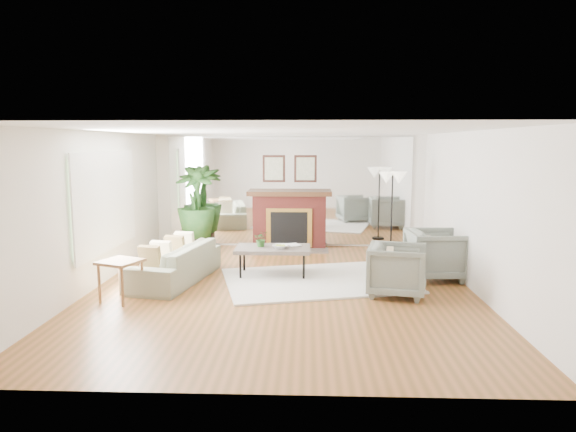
{
  "coord_description": "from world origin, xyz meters",
  "views": [
    {
      "loc": [
        0.4,
        -7.95,
        2.3
      ],
      "look_at": [
        0.07,
        0.6,
        1.09
      ],
      "focal_mm": 32.0,
      "sensor_mm": 36.0,
      "label": 1
    }
  ],
  "objects_px": {
    "sofa": "(176,263)",
    "side_table": "(120,267)",
    "fireplace": "(289,218)",
    "armchair_front": "(397,270)",
    "coffee_table": "(273,250)",
    "potted_ficus": "(196,205)",
    "floor_lamp": "(392,184)",
    "armchair_back": "(436,254)"
  },
  "relations": [
    {
      "from": "coffee_table",
      "to": "potted_ficus",
      "type": "relative_size",
      "value": 0.71
    },
    {
      "from": "coffee_table",
      "to": "potted_ficus",
      "type": "distance_m",
      "value": 3.0
    },
    {
      "from": "fireplace",
      "to": "armchair_back",
      "type": "xyz_separation_m",
      "value": [
        2.6,
        -2.54,
        -0.23
      ]
    },
    {
      "from": "sofa",
      "to": "floor_lamp",
      "type": "xyz_separation_m",
      "value": [
        3.94,
        2.1,
        1.17
      ]
    },
    {
      "from": "sofa",
      "to": "armchair_back",
      "type": "distance_m",
      "value": 4.43
    },
    {
      "from": "fireplace",
      "to": "coffee_table",
      "type": "relative_size",
      "value": 1.58
    },
    {
      "from": "armchair_back",
      "to": "side_table",
      "type": "xyz_separation_m",
      "value": [
        -4.94,
        -1.44,
        0.09
      ]
    },
    {
      "from": "coffee_table",
      "to": "armchair_back",
      "type": "height_order",
      "value": "armchair_back"
    },
    {
      "from": "fireplace",
      "to": "side_table",
      "type": "xyz_separation_m",
      "value": [
        -2.34,
        -3.98,
        -0.15
      ]
    },
    {
      "from": "fireplace",
      "to": "floor_lamp",
      "type": "height_order",
      "value": "fireplace"
    },
    {
      "from": "fireplace",
      "to": "armchair_front",
      "type": "distance_m",
      "value": 3.96
    },
    {
      "from": "potted_ficus",
      "to": "fireplace",
      "type": "bearing_deg",
      "value": 4.46
    },
    {
      "from": "armchair_back",
      "to": "armchair_front",
      "type": "relative_size",
      "value": 1.08
    },
    {
      "from": "coffee_table",
      "to": "armchair_back",
      "type": "xyz_separation_m",
      "value": [
        2.8,
        -0.06,
        -0.05
      ]
    },
    {
      "from": "armchair_back",
      "to": "floor_lamp",
      "type": "distance_m",
      "value": 2.13
    },
    {
      "from": "fireplace",
      "to": "side_table",
      "type": "height_order",
      "value": "fireplace"
    },
    {
      "from": "sofa",
      "to": "armchair_front",
      "type": "height_order",
      "value": "armchair_front"
    },
    {
      "from": "floor_lamp",
      "to": "potted_ficus",
      "type": "bearing_deg",
      "value": 171.82
    },
    {
      "from": "sofa",
      "to": "armchair_front",
      "type": "distance_m",
      "value": 3.65
    },
    {
      "from": "sofa",
      "to": "side_table",
      "type": "height_order",
      "value": "sofa"
    },
    {
      "from": "armchair_front",
      "to": "coffee_table",
      "type": "bearing_deg",
      "value": 74.39
    },
    {
      "from": "sofa",
      "to": "side_table",
      "type": "xyz_separation_m",
      "value": [
        -0.52,
        -1.12,
        0.2
      ]
    },
    {
      "from": "potted_ficus",
      "to": "floor_lamp",
      "type": "xyz_separation_m",
      "value": [
        4.16,
        -0.6,
        0.51
      ]
    },
    {
      "from": "coffee_table",
      "to": "floor_lamp",
      "type": "bearing_deg",
      "value": 36.6
    },
    {
      "from": "sofa",
      "to": "armchair_back",
      "type": "relative_size",
      "value": 2.27
    },
    {
      "from": "coffee_table",
      "to": "armchair_back",
      "type": "relative_size",
      "value": 1.38
    },
    {
      "from": "armchair_front",
      "to": "potted_ficus",
      "type": "relative_size",
      "value": 0.47
    },
    {
      "from": "coffee_table",
      "to": "potted_ficus",
      "type": "height_order",
      "value": "potted_ficus"
    },
    {
      "from": "floor_lamp",
      "to": "coffee_table",
      "type": "bearing_deg",
      "value": -143.4
    },
    {
      "from": "sofa",
      "to": "armchair_back",
      "type": "height_order",
      "value": "armchair_back"
    },
    {
      "from": "armchair_back",
      "to": "sofa",
      "type": "bearing_deg",
      "value": 91.07
    },
    {
      "from": "side_table",
      "to": "potted_ficus",
      "type": "distance_m",
      "value": 3.86
    },
    {
      "from": "potted_ficus",
      "to": "floor_lamp",
      "type": "height_order",
      "value": "potted_ficus"
    },
    {
      "from": "floor_lamp",
      "to": "side_table",
      "type": "bearing_deg",
      "value": -144.15
    },
    {
      "from": "side_table",
      "to": "armchair_front",
      "type": "bearing_deg",
      "value": 6.2
    },
    {
      "from": "potted_ficus",
      "to": "sofa",
      "type": "bearing_deg",
      "value": -85.36
    },
    {
      "from": "armchair_front",
      "to": "fireplace",
      "type": "bearing_deg",
      "value": 39.17
    },
    {
      "from": "fireplace",
      "to": "armchair_front",
      "type": "height_order",
      "value": "fireplace"
    },
    {
      "from": "potted_ficus",
      "to": "floor_lamp",
      "type": "relative_size",
      "value": 1.05
    },
    {
      "from": "armchair_front",
      "to": "floor_lamp",
      "type": "height_order",
      "value": "floor_lamp"
    },
    {
      "from": "armchair_back",
      "to": "potted_ficus",
      "type": "xyz_separation_m",
      "value": [
        -4.64,
        2.38,
        0.55
      ]
    },
    {
      "from": "armchair_back",
      "to": "floor_lamp",
      "type": "relative_size",
      "value": 0.54
    }
  ]
}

